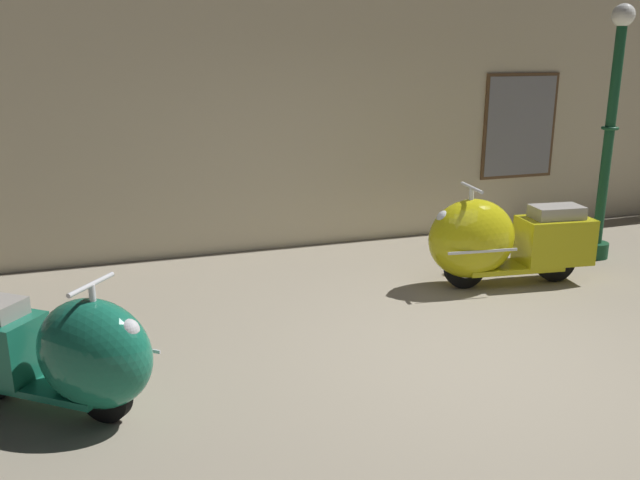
# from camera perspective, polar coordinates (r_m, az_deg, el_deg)

# --- Properties ---
(ground_plane) EXTENTS (60.00, 60.00, 0.00)m
(ground_plane) POSITION_cam_1_polar(r_m,az_deg,el_deg) (5.44, 13.24, -10.33)
(ground_plane) COLOR gray
(showroom_back_wall) EXTENTS (18.00, 0.63, 3.97)m
(showroom_back_wall) POSITION_cam_1_polar(r_m,az_deg,el_deg) (8.27, 1.93, 13.32)
(showroom_back_wall) COLOR beige
(showroom_back_wall) RESTS_ON ground
(scooter_0) EXTENTS (1.52, 1.32, 0.97)m
(scooter_0) POSITION_cam_1_polar(r_m,az_deg,el_deg) (4.80, -20.98, -8.89)
(scooter_0) COLOR black
(scooter_0) RESTS_ON ground
(scooter_1) EXTENTS (1.78, 0.69, 1.06)m
(scooter_1) POSITION_cam_1_polar(r_m,az_deg,el_deg) (7.07, 14.77, -0.04)
(scooter_1) COLOR black
(scooter_1) RESTS_ON ground
(lamppost) EXTENTS (0.28, 0.28, 2.82)m
(lamppost) POSITION_cam_1_polar(r_m,az_deg,el_deg) (8.26, 23.27, 7.97)
(lamppost) COLOR #144728
(lamppost) RESTS_ON ground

